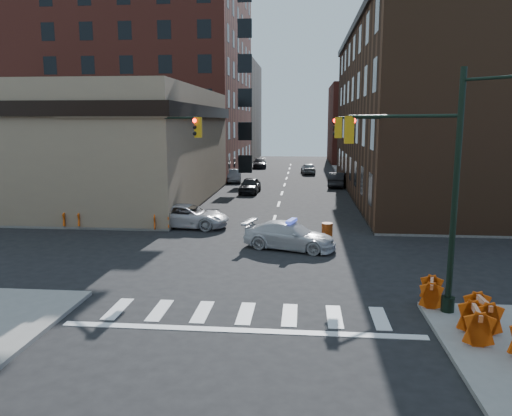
% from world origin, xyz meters
% --- Properties ---
extents(ground, '(140.00, 140.00, 0.00)m').
position_xyz_m(ground, '(0.00, 0.00, 0.00)').
color(ground, black).
rests_on(ground, ground).
extents(sidewalk_nw, '(34.00, 54.50, 0.15)m').
position_xyz_m(sidewalk_nw, '(-23.00, 32.75, 0.07)').
color(sidewalk_nw, gray).
rests_on(sidewalk_nw, ground).
extents(sidewalk_ne, '(34.00, 54.50, 0.15)m').
position_xyz_m(sidewalk_ne, '(23.00, 32.75, 0.07)').
color(sidewalk_ne, gray).
rests_on(sidewalk_ne, ground).
extents(bank_building, '(22.00, 22.00, 9.00)m').
position_xyz_m(bank_building, '(-17.00, 16.50, 4.50)').
color(bank_building, '#887459').
rests_on(bank_building, ground).
extents(apartment_block, '(25.00, 25.00, 24.00)m').
position_xyz_m(apartment_block, '(-18.50, 40.00, 12.00)').
color(apartment_block, maroon).
rests_on(apartment_block, ground).
extents(commercial_row_ne, '(14.00, 34.00, 14.00)m').
position_xyz_m(commercial_row_ne, '(13.00, 22.50, 7.00)').
color(commercial_row_ne, '#472D1C').
rests_on(commercial_row_ne, ground).
extents(filler_nw, '(20.00, 18.00, 16.00)m').
position_xyz_m(filler_nw, '(-16.00, 62.00, 8.00)').
color(filler_nw, brown).
rests_on(filler_nw, ground).
extents(filler_ne, '(16.00, 16.00, 12.00)m').
position_xyz_m(filler_ne, '(14.00, 58.00, 6.00)').
color(filler_ne, maroon).
rests_on(filler_ne, ground).
extents(signal_pole_se, '(5.40, 5.27, 8.00)m').
position_xyz_m(signal_pole_se, '(6.04, -5.52, 4.61)').
color(signal_pole_se, black).
rests_on(signal_pole_se, sidewalk_se).
extents(signal_pole_nw, '(3.58, 3.67, 8.00)m').
position_xyz_m(signal_pole_nw, '(-5.85, 5.34, 4.34)').
color(signal_pole_nw, black).
rests_on(signal_pole_nw, sidewalk_nw).
extents(signal_pole_ne, '(3.67, 3.58, 8.00)m').
position_xyz_m(signal_pole_ne, '(5.84, 5.35, 4.34)').
color(signal_pole_ne, black).
rests_on(signal_pole_ne, sidewalk_ne).
extents(tree_ne_near, '(3.00, 3.00, 4.85)m').
position_xyz_m(tree_ne_near, '(7.50, 26.00, 3.49)').
color(tree_ne_near, black).
rests_on(tree_ne_near, sidewalk_ne).
extents(tree_ne_far, '(3.00, 3.00, 4.85)m').
position_xyz_m(tree_ne_far, '(7.50, 34.00, 3.49)').
color(tree_ne_far, black).
rests_on(tree_ne_far, sidewalk_ne).
extents(police_car, '(5.13, 3.23, 1.39)m').
position_xyz_m(police_car, '(1.24, 2.14, 0.69)').
color(police_car, silver).
rests_on(police_car, ground).
extents(pickup, '(5.29, 2.81, 1.41)m').
position_xyz_m(pickup, '(-5.17, 6.81, 0.71)').
color(pickup, silver).
rests_on(pickup, ground).
extents(parked_car_wnear, '(1.88, 4.23, 1.41)m').
position_xyz_m(parked_car_wnear, '(-2.91, 21.85, 0.71)').
color(parked_car_wnear, black).
rests_on(parked_car_wnear, ground).
extents(parked_car_wfar, '(1.97, 4.23, 1.34)m').
position_xyz_m(parked_car_wfar, '(-5.50, 30.15, 0.67)').
color(parked_car_wfar, gray).
rests_on(parked_car_wfar, ground).
extents(parked_car_wdeep, '(2.18, 4.66, 1.32)m').
position_xyz_m(parked_car_wdeep, '(-4.17, 46.47, 0.66)').
color(parked_car_wdeep, black).
rests_on(parked_car_wdeep, ground).
extents(parked_car_enear, '(2.06, 4.51, 1.43)m').
position_xyz_m(parked_car_enear, '(5.25, 27.07, 0.72)').
color(parked_car_enear, black).
rests_on(parked_car_enear, ground).
extents(parked_car_efar, '(1.94, 4.15, 1.37)m').
position_xyz_m(parked_car_efar, '(2.50, 39.14, 0.69)').
color(parked_car_efar, '#979B9F').
rests_on(parked_car_efar, ground).
extents(pedestrian_a, '(0.81, 0.66, 1.94)m').
position_xyz_m(pedestrian_a, '(-6.81, 6.80, 1.12)').
color(pedestrian_a, black).
rests_on(pedestrian_a, sidewalk_nw).
extents(pedestrian_b, '(0.80, 0.63, 1.65)m').
position_xyz_m(pedestrian_b, '(-12.52, 6.72, 0.98)').
color(pedestrian_b, black).
rests_on(pedestrian_b, sidewalk_nw).
extents(pedestrian_c, '(1.11, 0.92, 1.77)m').
position_xyz_m(pedestrian_c, '(-9.70, 6.00, 1.04)').
color(pedestrian_c, '#1F242E').
rests_on(pedestrian_c, sidewalk_nw).
extents(barrel_road, '(0.77, 0.77, 1.05)m').
position_xyz_m(barrel_road, '(3.22, 3.76, 0.53)').
color(barrel_road, '#EC5D0B').
rests_on(barrel_road, ground).
extents(barrel_bank, '(0.69, 0.69, 0.94)m').
position_xyz_m(barrel_bank, '(-4.19, 6.68, 0.47)').
color(barrel_bank, '#EA470B').
rests_on(barrel_bank, ground).
extents(barricade_se_a, '(0.87, 1.29, 0.89)m').
position_xyz_m(barricade_se_a, '(6.40, -5.70, 0.59)').
color(barricade_se_a, red).
rests_on(barricade_se_a, sidewalk_se).
extents(barricade_se_b, '(0.69, 1.31, 0.97)m').
position_xyz_m(barricade_se_b, '(7.44, -7.69, 0.64)').
color(barricade_se_b, orange).
rests_on(barricade_se_b, sidewalk_se).
extents(barricade_se_c, '(0.80, 1.37, 0.97)m').
position_xyz_m(barricade_se_c, '(6.97, -8.50, 0.64)').
color(barricade_se_c, '#EB4A0B').
rests_on(barricade_se_c, sidewalk_se).
extents(barricade_nw_a, '(1.17, 0.78, 0.81)m').
position_xyz_m(barricade_nw_a, '(-6.50, 5.70, 0.55)').
color(barricade_nw_a, orange).
rests_on(barricade_nw_a, sidewalk_nw).
extents(barricade_nw_b, '(1.25, 0.69, 0.91)m').
position_xyz_m(barricade_nw_b, '(-12.00, 5.70, 0.61)').
color(barricade_nw_b, red).
rests_on(barricade_nw_b, sidewalk_nw).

